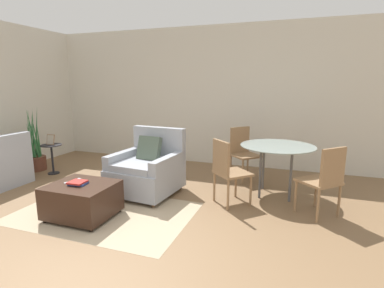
{
  "coord_description": "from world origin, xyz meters",
  "views": [
    {
      "loc": [
        1.9,
        -2.1,
        1.63
      ],
      "look_at": [
        0.45,
        2.01,
        0.75
      ],
      "focal_mm": 28.0,
      "sensor_mm": 36.0,
      "label": 1
    }
  ],
  "objects_px": {
    "picture_frame": "(51,140)",
    "dining_chair_near_left": "(227,168)",
    "armchair": "(147,170)",
    "tv_remote_primary": "(70,182)",
    "tv_remote_secondary": "(76,180)",
    "dining_chair_near_right": "(325,177)",
    "dining_table": "(277,151)",
    "dining_chair_far_left": "(243,150)",
    "potted_plant": "(35,156)",
    "side_table": "(52,154)",
    "book_stack": "(78,183)",
    "ottoman": "(82,199)"
  },
  "relations": [
    {
      "from": "armchair",
      "to": "dining_chair_far_left",
      "type": "bearing_deg",
      "value": 43.27
    },
    {
      "from": "armchair",
      "to": "ottoman",
      "type": "relative_size",
      "value": 1.31
    },
    {
      "from": "book_stack",
      "to": "side_table",
      "type": "height_order",
      "value": "side_table"
    },
    {
      "from": "armchair",
      "to": "dining_table",
      "type": "relative_size",
      "value": 0.94
    },
    {
      "from": "picture_frame",
      "to": "dining_chair_far_left",
      "type": "distance_m",
      "value": 3.45
    },
    {
      "from": "tv_remote_secondary",
      "to": "side_table",
      "type": "xyz_separation_m",
      "value": [
        -1.59,
        1.24,
        -0.05
      ]
    },
    {
      "from": "ottoman",
      "to": "armchair",
      "type": "bearing_deg",
      "value": 70.59
    },
    {
      "from": "dining_chair_near_left",
      "to": "dining_chair_far_left",
      "type": "height_order",
      "value": "same"
    },
    {
      "from": "armchair",
      "to": "dining_chair_far_left",
      "type": "relative_size",
      "value": 1.12
    },
    {
      "from": "side_table",
      "to": "potted_plant",
      "type": "bearing_deg",
      "value": 170.58
    },
    {
      "from": "potted_plant",
      "to": "dining_table",
      "type": "distance_m",
      "value": 4.47
    },
    {
      "from": "picture_frame",
      "to": "dining_chair_near_left",
      "type": "relative_size",
      "value": 0.21
    },
    {
      "from": "dining_chair_near_right",
      "to": "side_table",
      "type": "bearing_deg",
      "value": 175.61
    },
    {
      "from": "picture_frame",
      "to": "dining_table",
      "type": "height_order",
      "value": "dining_table"
    },
    {
      "from": "dining_table",
      "to": "dining_chair_near_right",
      "type": "bearing_deg",
      "value": -45.0
    },
    {
      "from": "potted_plant",
      "to": "dining_chair_near_left",
      "type": "bearing_deg",
      "value": -6.43
    },
    {
      "from": "tv_remote_primary",
      "to": "dining_table",
      "type": "distance_m",
      "value": 2.86
    },
    {
      "from": "side_table",
      "to": "book_stack",
      "type": "bearing_deg",
      "value": -38.21
    },
    {
      "from": "potted_plant",
      "to": "side_table",
      "type": "xyz_separation_m",
      "value": [
        0.51,
        -0.08,
        0.1
      ]
    },
    {
      "from": "tv_remote_secondary",
      "to": "dining_chair_near_left",
      "type": "distance_m",
      "value": 1.97
    },
    {
      "from": "tv_remote_secondary",
      "to": "dining_chair_near_right",
      "type": "xyz_separation_m",
      "value": [
        2.96,
        0.89,
        0.09
      ]
    },
    {
      "from": "tv_remote_secondary",
      "to": "dining_table",
      "type": "bearing_deg",
      "value": 32.39
    },
    {
      "from": "tv_remote_secondary",
      "to": "dining_chair_near_right",
      "type": "bearing_deg",
      "value": 16.74
    },
    {
      "from": "armchair",
      "to": "book_stack",
      "type": "bearing_deg",
      "value": -110.33
    },
    {
      "from": "potted_plant",
      "to": "dining_chair_far_left",
      "type": "xyz_separation_m",
      "value": [
        3.85,
        0.77,
        0.24
      ]
    },
    {
      "from": "armchair",
      "to": "side_table",
      "type": "height_order",
      "value": "armchair"
    },
    {
      "from": "book_stack",
      "to": "dining_chair_near_right",
      "type": "distance_m",
      "value": 3.0
    },
    {
      "from": "book_stack",
      "to": "dining_chair_far_left",
      "type": "xyz_separation_m",
      "value": [
        1.62,
        2.21,
        0.07
      ]
    },
    {
      "from": "potted_plant",
      "to": "dining_chair_far_left",
      "type": "relative_size",
      "value": 1.35
    },
    {
      "from": "book_stack",
      "to": "potted_plant",
      "type": "height_order",
      "value": "potted_plant"
    },
    {
      "from": "tv_remote_primary",
      "to": "dining_table",
      "type": "height_order",
      "value": "dining_table"
    },
    {
      "from": "armchair",
      "to": "tv_remote_primary",
      "type": "height_order",
      "value": "armchair"
    },
    {
      "from": "tv_remote_primary",
      "to": "dining_chair_near_left",
      "type": "height_order",
      "value": "dining_chair_near_left"
    },
    {
      "from": "picture_frame",
      "to": "dining_chair_near_right",
      "type": "relative_size",
      "value": 0.21
    },
    {
      "from": "side_table",
      "to": "picture_frame",
      "type": "distance_m",
      "value": 0.26
    },
    {
      "from": "tv_remote_primary",
      "to": "dining_table",
      "type": "xyz_separation_m",
      "value": [
        2.36,
        1.59,
        0.23
      ]
    },
    {
      "from": "tv_remote_primary",
      "to": "dining_chair_near_left",
      "type": "distance_m",
      "value": 2.02
    },
    {
      "from": "side_table",
      "to": "picture_frame",
      "type": "relative_size",
      "value": 2.89
    },
    {
      "from": "picture_frame",
      "to": "dining_table",
      "type": "xyz_separation_m",
      "value": [
        3.95,
        0.25,
        0.03
      ]
    },
    {
      "from": "potted_plant",
      "to": "dining_table",
      "type": "bearing_deg",
      "value": 2.19
    },
    {
      "from": "armchair",
      "to": "book_stack",
      "type": "relative_size",
      "value": 4.51
    },
    {
      "from": "ottoman",
      "to": "dining_chair_near_left",
      "type": "relative_size",
      "value": 0.85
    },
    {
      "from": "tv_remote_primary",
      "to": "armchair",
      "type": "bearing_deg",
      "value": 62.92
    },
    {
      "from": "tv_remote_primary",
      "to": "picture_frame",
      "type": "bearing_deg",
      "value": 139.89
    },
    {
      "from": "dining_chair_far_left",
      "to": "side_table",
      "type": "bearing_deg",
      "value": -165.6
    },
    {
      "from": "dining_table",
      "to": "dining_chair_far_left",
      "type": "xyz_separation_m",
      "value": [
        -0.6,
        0.6,
        -0.15
      ]
    },
    {
      "from": "dining_table",
      "to": "dining_chair_far_left",
      "type": "height_order",
      "value": "dining_chair_far_left"
    },
    {
      "from": "picture_frame",
      "to": "dining_chair_far_left",
      "type": "xyz_separation_m",
      "value": [
        3.34,
        0.86,
        -0.12
      ]
    },
    {
      "from": "ottoman",
      "to": "dining_chair_near_left",
      "type": "height_order",
      "value": "dining_chair_near_left"
    },
    {
      "from": "potted_plant",
      "to": "side_table",
      "type": "distance_m",
      "value": 0.52
    }
  ]
}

